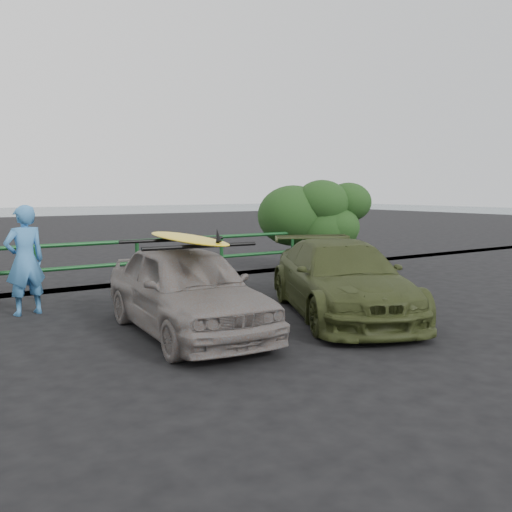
{
  "coord_description": "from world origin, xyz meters",
  "views": [
    {
      "loc": [
        -3.41,
        -5.99,
        2.05
      ],
      "look_at": [
        1.78,
        1.78,
        0.96
      ],
      "focal_mm": 40.0,
      "sensor_mm": 36.0,
      "label": 1
    }
  ],
  "objects_px": {
    "olive_vehicle": "(342,279)",
    "man": "(25,260)",
    "surfboard": "(186,238)",
    "guardrail": "(89,268)",
    "sedan": "(187,289)"
  },
  "relations": [
    {
      "from": "surfboard",
      "to": "olive_vehicle",
      "type": "bearing_deg",
      "value": -2.34
    },
    {
      "from": "man",
      "to": "guardrail",
      "type": "bearing_deg",
      "value": -149.59
    },
    {
      "from": "olive_vehicle",
      "to": "man",
      "type": "distance_m",
      "value": 5.18
    },
    {
      "from": "surfboard",
      "to": "sedan",
      "type": "bearing_deg",
      "value": -174.6
    },
    {
      "from": "guardrail",
      "to": "surfboard",
      "type": "distance_m",
      "value": 3.89
    },
    {
      "from": "man",
      "to": "surfboard",
      "type": "bearing_deg",
      "value": 112.29
    },
    {
      "from": "guardrail",
      "to": "olive_vehicle",
      "type": "xyz_separation_m",
      "value": [
        2.83,
        -4.15,
        0.09
      ]
    },
    {
      "from": "olive_vehicle",
      "to": "guardrail",
      "type": "bearing_deg",
      "value": 149.26
    },
    {
      "from": "sedan",
      "to": "olive_vehicle",
      "type": "xyz_separation_m",
      "value": [
        2.62,
        -0.36,
        -0.03
      ]
    },
    {
      "from": "olive_vehicle",
      "to": "surfboard",
      "type": "distance_m",
      "value": 2.75
    },
    {
      "from": "man",
      "to": "surfboard",
      "type": "relative_size",
      "value": 0.69
    },
    {
      "from": "olive_vehicle",
      "to": "man",
      "type": "xyz_separation_m",
      "value": [
        -4.26,
        2.93,
        0.3
      ]
    },
    {
      "from": "man",
      "to": "surfboard",
      "type": "distance_m",
      "value": 3.08
    },
    {
      "from": "man",
      "to": "surfboard",
      "type": "height_order",
      "value": "man"
    },
    {
      "from": "sedan",
      "to": "guardrail",
      "type": "bearing_deg",
      "value": 98.55
    }
  ]
}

